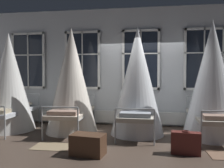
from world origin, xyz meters
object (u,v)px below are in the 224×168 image
cot_first (9,83)px  travel_trunk (88,144)px  cot_third (137,82)px  suitcase_dark (186,143)px  cot_second (72,81)px  cot_fourth (212,80)px

cot_first → travel_trunk: (2.70, -1.68, -1.12)m
cot_third → suitcase_dark: size_ratio=4.80×
cot_first → suitcase_dark: bearing=-107.8°
suitcase_dark → travel_trunk: suitcase_dark is taller
cot_first → cot_second: size_ratio=0.96×
cot_second → cot_first: bearing=90.6°
cot_third → travel_trunk: 2.27m
cot_second → travel_trunk: cot_second is taller
cot_first → cot_third: bearing=-90.2°
suitcase_dark → travel_trunk: (-1.88, -0.34, -0.02)m
cot_third → cot_fourth: bearing=-91.1°
cot_first → suitcase_dark: cot_first is taller
cot_first → suitcase_dark: size_ratio=4.66×
cot_second → cot_fourth: bearing=-92.3°
cot_third → cot_first: bearing=91.8°
cot_first → cot_fourth: 5.39m
cot_third → suitcase_dark: bearing=-143.7°
cot_second → suitcase_dark: cot_second is taller
cot_first → cot_second: bearing=-89.3°
cot_first → cot_fourth: size_ratio=0.93×
cot_first → cot_third: size_ratio=0.97×
cot_third → suitcase_dark: 2.09m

